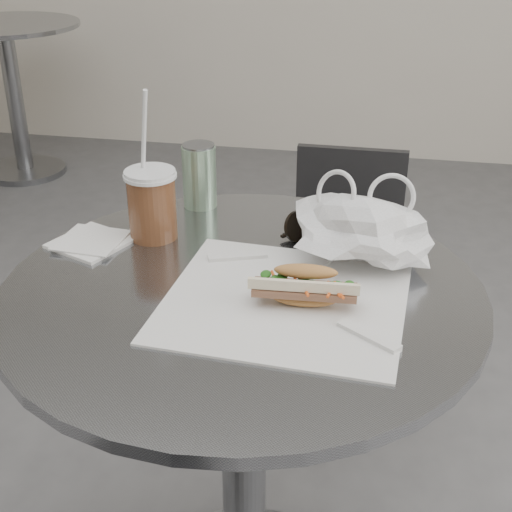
% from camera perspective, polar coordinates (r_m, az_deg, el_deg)
% --- Properties ---
extents(cafe_table, '(0.76, 0.76, 0.74)m').
position_cam_1_polar(cafe_table, '(1.28, -1.01, -13.18)').
color(cafe_table, slate).
rests_on(cafe_table, ground).
extents(bg_table, '(0.70, 0.70, 0.74)m').
position_cam_1_polar(bg_table, '(3.72, -18.93, 13.04)').
color(bg_table, slate).
rests_on(bg_table, ground).
extents(chair_far, '(0.37, 0.37, 0.69)m').
position_cam_1_polar(chair_far, '(1.92, 6.74, -3.57)').
color(chair_far, '#2D2D2F').
rests_on(chair_far, ground).
extents(sandwich_paper, '(0.38, 0.36, 0.00)m').
position_cam_1_polar(sandwich_paper, '(1.08, 2.34, -3.55)').
color(sandwich_paper, white).
rests_on(sandwich_paper, cafe_table).
extents(banh_mi, '(0.19, 0.08, 0.06)m').
position_cam_1_polar(banh_mi, '(1.05, 3.94, -2.44)').
color(banh_mi, '#BC8647').
rests_on(banh_mi, sandwich_paper).
extents(iced_coffee, '(0.09, 0.09, 0.27)m').
position_cam_1_polar(iced_coffee, '(1.26, -8.33, 4.22)').
color(iced_coffee, brown).
rests_on(iced_coffee, cafe_table).
extents(sunglasses, '(0.10, 0.11, 0.06)m').
position_cam_1_polar(sunglasses, '(1.28, 4.42, 2.61)').
color(sunglasses, black).
rests_on(sunglasses, cafe_table).
extents(plastic_bag, '(0.25, 0.22, 0.11)m').
position_cam_1_polar(plastic_bag, '(1.18, 8.35, 1.87)').
color(plastic_bag, white).
rests_on(plastic_bag, cafe_table).
extents(napkin_stack, '(0.15, 0.15, 0.01)m').
position_cam_1_polar(napkin_stack, '(1.28, -13.05, 1.13)').
color(napkin_stack, white).
rests_on(napkin_stack, cafe_table).
extents(drink_can, '(0.07, 0.07, 0.12)m').
position_cam_1_polar(drink_can, '(1.39, -4.55, 6.43)').
color(drink_can, '#5C9E66').
rests_on(drink_can, cafe_table).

